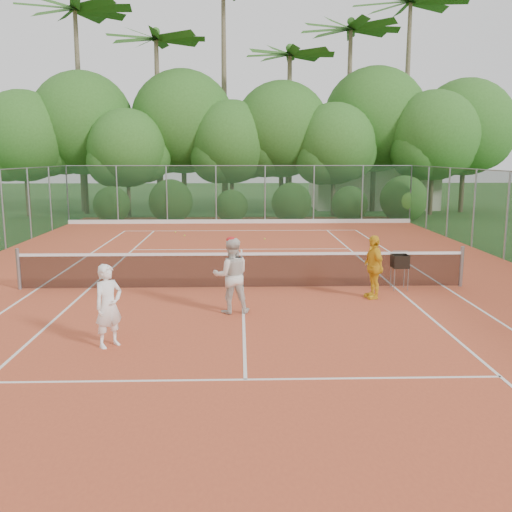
{
  "coord_description": "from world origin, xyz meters",
  "views": [
    {
      "loc": [
        -0.09,
        -14.97,
        3.53
      ],
      "look_at": [
        0.32,
        -1.2,
        1.1
      ],
      "focal_mm": 40.0,
      "sensor_mm": 36.0,
      "label": 1
    }
  ],
  "objects_px": {
    "player_yellow": "(373,267)",
    "ball_hopper": "(400,262)",
    "player_white": "(108,306)",
    "player_center_grp": "(231,275)"
  },
  "relations": [
    {
      "from": "player_yellow",
      "to": "ball_hopper",
      "type": "relative_size",
      "value": 1.7
    },
    {
      "from": "player_white",
      "to": "ball_hopper",
      "type": "bearing_deg",
      "value": -12.52
    },
    {
      "from": "player_white",
      "to": "player_center_grp",
      "type": "distance_m",
      "value": 3.19
    },
    {
      "from": "player_yellow",
      "to": "ball_hopper",
      "type": "height_order",
      "value": "player_yellow"
    },
    {
      "from": "player_white",
      "to": "player_yellow",
      "type": "height_order",
      "value": "player_yellow"
    },
    {
      "from": "player_yellow",
      "to": "ball_hopper",
      "type": "bearing_deg",
      "value": 123.56
    },
    {
      "from": "player_white",
      "to": "ball_hopper",
      "type": "distance_m",
      "value": 8.0
    },
    {
      "from": "player_white",
      "to": "player_center_grp",
      "type": "xyz_separation_m",
      "value": [
        2.24,
        2.28,
        0.08
      ]
    },
    {
      "from": "player_center_grp",
      "to": "ball_hopper",
      "type": "xyz_separation_m",
      "value": [
        4.43,
        2.15,
        -0.12
      ]
    },
    {
      "from": "player_center_grp",
      "to": "ball_hopper",
      "type": "distance_m",
      "value": 4.93
    }
  ]
}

